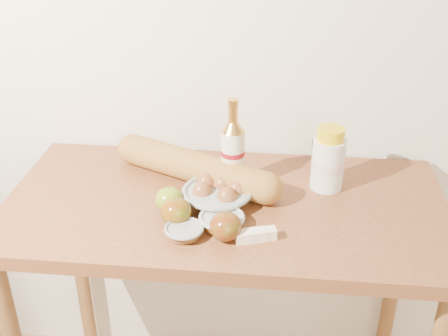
{
  "coord_description": "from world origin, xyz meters",
  "views": [
    {
      "loc": [
        0.13,
        -0.11,
        1.71
      ],
      "look_at": [
        0.0,
        1.15,
        1.02
      ],
      "focal_mm": 45.0,
      "sensor_mm": 36.0,
      "label": 1
    }
  ],
  "objects": [
    {
      "name": "baguette",
      "position": [
        -0.1,
        1.28,
        0.95
      ],
      "size": [
        0.53,
        0.31,
        0.09
      ],
      "rotation": [
        0.0,
        0.0,
        -0.43
      ],
      "color": "#B48337",
      "rests_on": "table"
    },
    {
      "name": "apple_yellowgreen",
      "position": [
        -0.14,
        1.12,
        0.93
      ],
      "size": [
        0.08,
        0.08,
        0.07
      ],
      "rotation": [
        0.0,
        0.0,
        -0.13
      ],
      "color": "#9D991F",
      "rests_on": "table"
    },
    {
      "name": "sugar_bowl",
      "position": [
        -0.08,
        1.01,
        0.91
      ],
      "size": [
        0.11,
        0.11,
        0.03
      ],
      "rotation": [
        0.0,
        0.0,
        0.15
      ],
      "color": "gray",
      "rests_on": "table"
    },
    {
      "name": "bourbon_bottle",
      "position": [
        0.01,
        1.26,
        1.01
      ],
      "size": [
        0.08,
        0.08,
        0.27
      ],
      "rotation": [
        0.0,
        0.0,
        -0.27
      ],
      "color": "beige",
      "rests_on": "table"
    },
    {
      "name": "butter_stick",
      "position": [
        0.09,
        1.01,
        0.91
      ],
      "size": [
        0.1,
        0.06,
        0.03
      ],
      "rotation": [
        0.0,
        0.0,
        0.32
      ],
      "color": "#F4E9BD",
      "rests_on": "table"
    },
    {
      "name": "cream_bottle",
      "position": [
        0.28,
        1.29,
        0.98
      ],
      "size": [
        0.1,
        0.1,
        0.18
      ],
      "rotation": [
        0.0,
        0.0,
        0.07
      ],
      "color": "silver",
      "rests_on": "table"
    },
    {
      "name": "back_wall",
      "position": [
        0.0,
        1.51,
        1.3
      ],
      "size": [
        3.5,
        0.02,
        2.6
      ],
      "primitive_type": "cube",
      "color": "silver",
      "rests_on": "ground"
    },
    {
      "name": "egg_bowl",
      "position": [
        -0.02,
        1.17,
        0.93
      ],
      "size": [
        0.24,
        0.24,
        0.07
      ],
      "rotation": [
        0.0,
        0.0,
        -0.3
      ],
      "color": "gray",
      "rests_on": "table"
    },
    {
      "name": "table",
      "position": [
        0.0,
        1.18,
        0.78
      ],
      "size": [
        1.2,
        0.6,
        0.9
      ],
      "color": "brown",
      "rests_on": "ground"
    },
    {
      "name": "syrup_bowl",
      "position": [
        0.0,
        1.06,
        0.92
      ],
      "size": [
        0.15,
        0.15,
        0.03
      ],
      "rotation": [
        0.0,
        0.0,
        -0.3
      ],
      "color": "#97A59E",
      "rests_on": "table"
    },
    {
      "name": "apple_redgreen_right",
      "position": [
        0.02,
        1.01,
        0.94
      ],
      "size": [
        0.08,
        0.08,
        0.07
      ],
      "rotation": [
        0.0,
        0.0,
        -0.03
      ],
      "color": "maroon",
      "rests_on": "table"
    },
    {
      "name": "apple_redgreen_front",
      "position": [
        -0.11,
        1.06,
        0.94
      ],
      "size": [
        0.1,
        0.1,
        0.07
      ],
      "rotation": [
        0.0,
        0.0,
        -0.39
      ],
      "color": "#961508",
      "rests_on": "table"
    }
  ]
}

